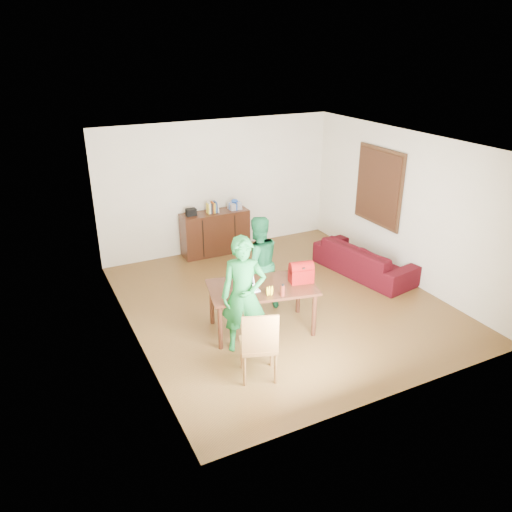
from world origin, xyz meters
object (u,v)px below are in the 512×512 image
sofa (364,259)px  bottle (283,290)px  red_bag (301,274)px  chair (258,357)px  table (262,292)px  laptop (248,288)px  person_far (257,263)px  person_near (243,295)px

sofa → bottle: bearing=107.8°
red_bag → sofa: 2.38m
bottle → sofa: bearing=27.8°
chair → sofa: (3.23, 1.96, -0.00)m
chair → table: bearing=80.5°
laptop → table: bearing=10.5°
bottle → red_bag: red_bag is taller
person_far → sofa: 2.46m
bottle → red_bag: size_ratio=0.53×
chair → red_bag: chair is taller
laptop → sofa: 3.09m
person_near → bottle: 0.59m
laptop → bottle: 0.53m
table → person_near: size_ratio=1.01×
chair → person_near: size_ratio=0.60×
chair → person_far: size_ratio=0.64×
chair → person_far: (0.83, 1.71, 0.50)m
red_bag → sofa: size_ratio=0.17×
bottle → table: bearing=107.5°
chair → sofa: bearing=50.8°
person_far → laptop: size_ratio=5.03×
bottle → red_bag: (0.47, 0.27, 0.04)m
sofa → person_near: bearing=102.2°
red_bag → table: bearing=179.1°
table → red_bag: red_bag is taller
person_near → sofa: bearing=47.1°
table → person_near: bearing=-131.4°
person_far → sofa: size_ratio=0.79×
person_near → bottle: size_ratio=9.20×
person_near → laptop: bearing=79.9°
bottle → red_bag: bearing=30.2°
chair → bottle: size_ratio=5.48×
table → chair: chair is taller
bottle → sofa: 2.91m
table → laptop: bearing=-159.9°
person_near → chair: bearing=-74.2°
laptop → red_bag: size_ratio=0.90×
person_far → person_near: bearing=57.4°
person_far → bottle: size_ratio=8.53×
red_bag → sofa: (2.06, 1.06, -0.58)m
person_near → table: bearing=61.6°
table → sofa: size_ratio=0.85×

